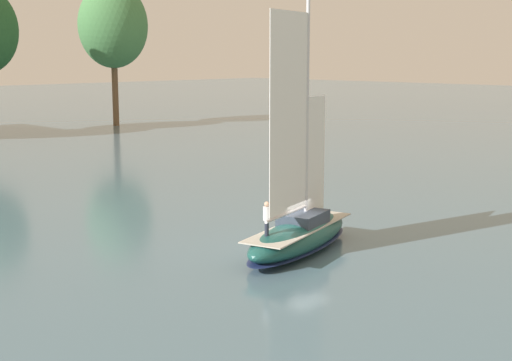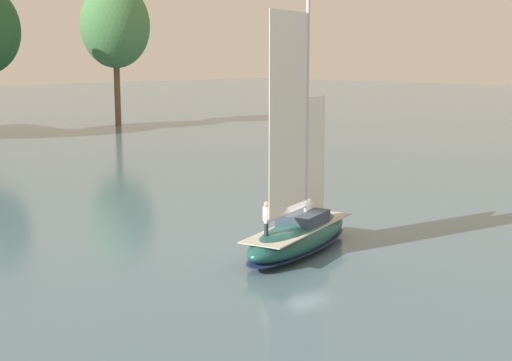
{
  "view_description": "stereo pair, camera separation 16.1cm",
  "coord_description": "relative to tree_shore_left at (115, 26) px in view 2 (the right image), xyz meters",
  "views": [
    {
      "loc": [
        -26.11,
        -22.56,
        9.66
      ],
      "look_at": [
        0.0,
        3.0,
        3.24
      ],
      "focal_mm": 50.0,
      "sensor_mm": 36.0,
      "label": 1
    },
    {
      "loc": [
        -26.0,
        -22.68,
        9.66
      ],
      "look_at": [
        0.0,
        3.0,
        3.24
      ],
      "focal_mm": 50.0,
      "sensor_mm": 36.0,
      "label": 2
    }
  ],
  "objects": [
    {
      "name": "ground_plane",
      "position": [
        -31.44,
        -61.24,
        -13.69
      ],
      "size": [
        400.0,
        400.0,
        0.0
      ],
      "primitive_type": "plane",
      "color": "slate"
    },
    {
      "name": "sailboat_main",
      "position": [
        -31.43,
        -61.24,
        -12.66
      ],
      "size": [
        9.71,
        4.9,
        12.85
      ],
      "color": "#194C47",
      "rests_on": "ground"
    },
    {
      "name": "tree_shore_left",
      "position": [
        0.0,
        0.0,
        0.0
      ],
      "size": [
        9.5,
        9.5,
        19.56
      ],
      "color": "brown",
      "rests_on": "ground"
    }
  ]
}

